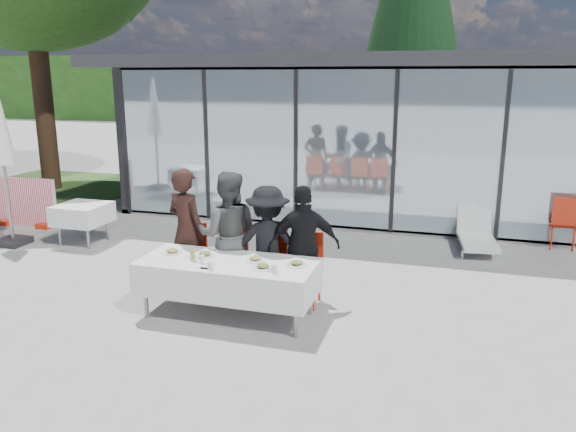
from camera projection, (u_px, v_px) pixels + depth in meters
The scene contains 25 objects.
ground at pixel (279, 306), 7.60m from camera, with size 90.00×90.00×0.00m, color #9A9792.
pavilion at pixel (453, 112), 14.11m from camera, with size 14.80×8.80×3.44m.
treeline at pixel (388, 90), 33.64m from camera, with size 62.50×2.00×4.40m.
dining_table at pixel (228, 277), 7.16m from camera, with size 2.26×0.96×0.75m.
diner_a at pixel (187, 231), 7.95m from camera, with size 0.65×0.65×1.79m, color #301B15.
diner_chair_a at pixel (190, 253), 8.11m from camera, with size 0.44×0.44×0.97m.
diner_b at pixel (228, 235), 7.78m from camera, with size 0.87×0.87×1.78m, color #4F4F4F.
diner_chair_b at pixel (231, 257), 7.93m from camera, with size 0.44×0.44×0.97m.
diner_c at pixel (268, 244), 7.63m from camera, with size 1.04×1.04×1.61m, color black.
diner_chair_c at pixel (270, 261), 7.77m from camera, with size 0.44×0.44×0.97m.
diner_d at pixel (304, 246), 7.49m from camera, with size 0.96×0.96×1.64m, color black.
diner_chair_d at pixel (305, 264), 7.63m from camera, with size 0.44×0.44×0.97m.
plate_a at pixel (173, 251), 7.41m from camera, with size 0.26×0.26×0.07m.
plate_b at pixel (205, 254), 7.30m from camera, with size 0.26×0.26×0.07m.
plate_c at pixel (256, 259), 7.11m from camera, with size 0.26×0.26×0.07m.
plate_d at pixel (297, 264), 6.93m from camera, with size 0.26×0.26×0.07m.
plate_extra at pixel (263, 267), 6.82m from camera, with size 0.26×0.26×0.07m.
juice_bottle at pixel (193, 255), 7.11m from camera, with size 0.06×0.06×0.16m, color #80A544.
drinking_glasses at pixel (229, 265), 6.82m from camera, with size 1.05×0.27×0.10m.
folded_eyeglasses at pixel (206, 268), 6.81m from camera, with size 0.14×0.03×0.01m, color black.
spare_table_left at pixel (83, 214), 10.34m from camera, with size 0.86×0.86×0.74m.
spare_chair_b at pixel (564, 220), 9.97m from camera, with size 0.45×0.45×0.97m.
market_umbrella at pixel (0, 135), 9.89m from camera, with size 0.50×0.50×3.00m.
lounger at pixel (476, 234), 10.12m from camera, with size 0.74×1.39×0.72m.
grass_patch at pixel (52, 188), 15.54m from camera, with size 5.00×5.00×0.02m, color #385926.
Camera 1 is at (2.15, -6.74, 3.03)m, focal length 35.00 mm.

